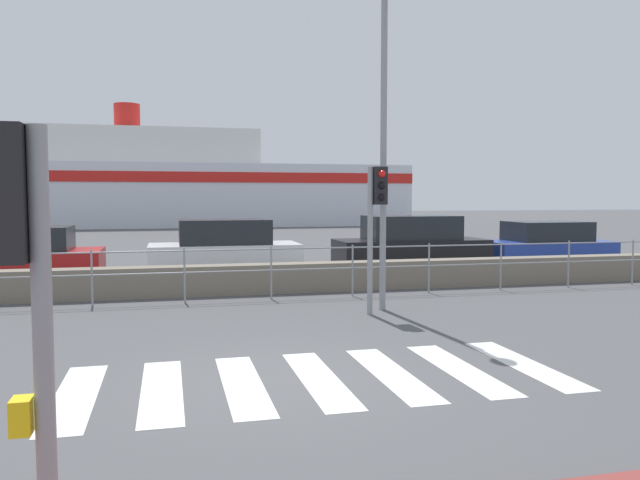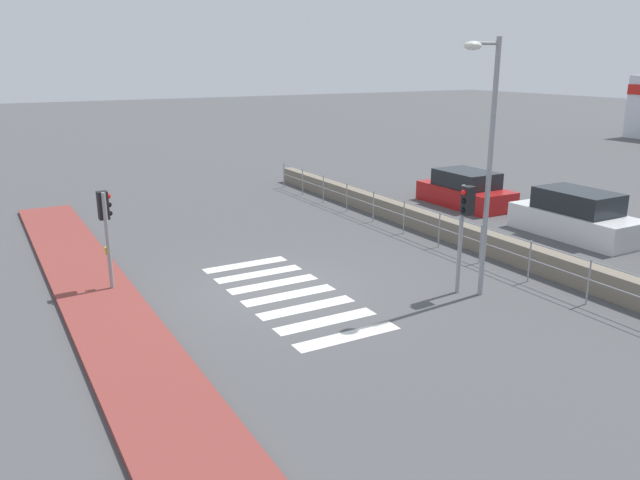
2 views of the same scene
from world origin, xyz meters
name	(u,v)px [view 2 (image 2 of 2)]	position (x,y,z in m)	size (l,w,h in m)	color
ground_plane	(280,289)	(0.00, 0.00, 0.00)	(160.00, 160.00, 0.00)	#4C4C4F
sidewalk_brick	(111,319)	(0.00, -4.10, 0.06)	(24.00, 1.80, 0.12)	brown
crosswalk	(289,295)	(0.51, 0.00, 0.00)	(5.85, 2.40, 0.01)	silver
seawall	(481,240)	(0.00, 6.69, 0.32)	(25.63, 0.55, 0.65)	slate
harbor_fence	(459,231)	(0.00, 5.81, 0.73)	(23.11, 0.04, 1.11)	gray
traffic_light_near	(105,220)	(-1.92, -3.68, 1.81)	(0.34, 0.32, 2.50)	gray
traffic_light_far	(465,216)	(2.46, 3.69, 1.97)	(0.34, 0.32, 2.68)	gray
streetlamp	(486,142)	(2.74, 3.92, 3.71)	(0.32, 1.02, 6.00)	gray
parked_car_red	(466,191)	(-4.84, 10.43, 0.58)	(3.85, 1.85, 1.37)	#B21919
parked_car_white	(576,217)	(0.32, 10.43, 0.64)	(4.13, 1.77, 1.51)	silver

